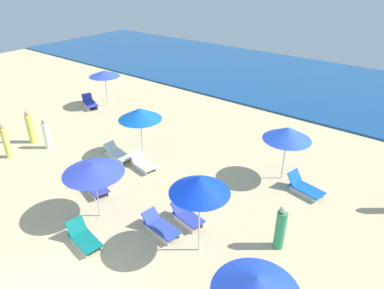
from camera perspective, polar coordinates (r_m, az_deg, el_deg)
The scene contains 21 objects.
ocean at distance 27.36m, azimuth 22.58°, elevation 8.55°, with size 60.00×13.69×0.12m, color navy.
umbrella_0 at distance 7.90m, azimuth 10.56°, elevation -21.73°, with size 1.94×1.94×2.46m.
umbrella_1 at distance 14.30m, azimuth 15.43°, elevation 1.76°, with size 1.95×1.95×2.38m.
lounge_chair_1_0 at distance 14.57m, azimuth 17.96°, elevation -6.67°, with size 1.55×0.94×0.71m.
umbrella_2 at distance 12.13m, azimuth -15.97°, elevation -3.76°, with size 2.09×2.09×2.22m.
lounge_chair_2_0 at distance 12.16m, azimuth -17.41°, elevation -14.43°, with size 1.40×0.81×0.70m.
lounge_chair_2_1 at distance 14.42m, azimuth -15.60°, elevation -6.57°, with size 1.39×0.95×0.71m.
umbrella_3 at distance 15.66m, azimuth -8.57°, elevation 5.02°, with size 1.97×1.97×2.42m.
lounge_chair_3_0 at distance 16.38m, azimuth -12.15°, elevation -1.58°, with size 1.41×0.68×0.71m.
lounge_chair_3_1 at distance 15.53m, azimuth -8.05°, elevation -3.13°, with size 1.30×0.80×0.64m.
umbrella_4 at distance 22.19m, azimuth -14.22°, elevation 11.27°, with size 1.87×1.87×2.30m.
lounge_chair_4_0 at distance 22.88m, azimuth -16.44°, elevation 6.57°, with size 1.58×1.12×0.72m.
umbrella_7 at distance 9.99m, azimuth 1.26°, elevation -6.60°, with size 1.81×1.81×2.80m.
lounge_chair_7_0 at distance 12.10m, azimuth -5.24°, elevation -13.27°, with size 1.49×0.76×0.60m.
lounge_chair_7_1 at distance 12.41m, azimuth -0.87°, elevation -11.69°, with size 1.34×0.76×0.66m.
beachgoer_0 at distance 18.13m, azimuth -28.26°, elevation 0.42°, with size 0.35×0.35×1.71m.
beachgoer_1 at distance 18.27m, azimuth -22.81°, elevation 1.49°, with size 0.42×0.42×1.52m.
beachgoer_2 at distance 11.54m, azimuth 14.35°, elevation -13.22°, with size 0.44×0.44×1.60m.
beachgoer_4 at distance 19.14m, azimuth -25.03°, elevation 2.50°, with size 0.47×0.47×1.70m.
beach_ball_1 at distance 17.30m, azimuth -13.66°, elevation -0.43°, with size 0.38×0.38×0.38m, color #249FCC.
beach_ball_2 at distance 17.84m, azimuth 14.07°, elevation 0.38°, with size 0.35×0.35×0.35m, color #2A8DD2.
Camera 1 is at (6.47, -2.16, 8.20)m, focal length 32.44 mm.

